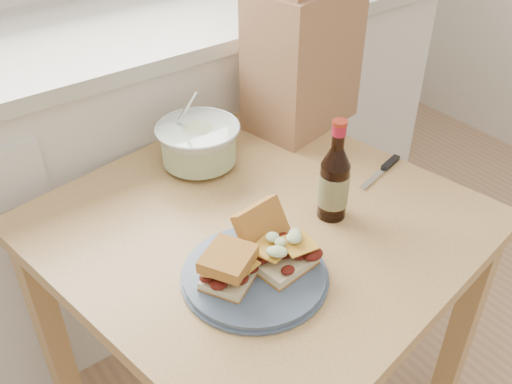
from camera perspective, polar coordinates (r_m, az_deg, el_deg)
cabinet_run at (r=1.90m, az=-15.57°, el=1.82°), size 2.50×0.64×0.94m
dining_table at (r=1.33m, az=0.30°, el=-6.12°), size 0.98×0.98×0.71m
plate at (r=1.12m, az=-0.13°, el=-8.28°), size 0.28×0.28×0.02m
sandwich_left at (r=1.07m, az=-2.76°, el=-7.52°), size 0.12×0.12×0.07m
sandwich_right at (r=1.12m, az=1.90°, el=-5.28°), size 0.13×0.17×0.10m
coleslaw_bowl at (r=1.42m, az=-5.74°, el=4.64°), size 0.21×0.21×0.21m
beer_bottle at (r=1.23m, az=7.82°, el=1.02°), size 0.07×0.07×0.24m
knife at (r=1.46m, az=12.89°, el=2.49°), size 0.17×0.06×0.01m
paper_bag at (r=1.55m, az=4.71°, el=13.25°), size 0.32×0.24×0.38m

